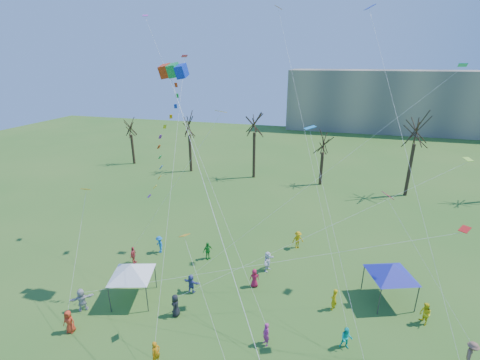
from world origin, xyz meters
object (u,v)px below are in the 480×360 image
(big_box_kite, at_px, (167,145))
(canopy_tent_blue, at_px, (392,270))
(canopy_tent_white, at_px, (131,270))
(distant_building, at_px, (409,101))

(big_box_kite, relative_size, canopy_tent_blue, 5.56)
(big_box_kite, relative_size, canopy_tent_white, 5.64)
(distant_building, distance_m, canopy_tent_white, 82.58)
(canopy_tent_blue, bearing_deg, distant_building, 79.69)
(big_box_kite, distance_m, canopy_tent_white, 9.89)
(canopy_tent_white, xyz_separation_m, canopy_tent_blue, (18.81, 5.11, 0.09))
(distant_building, relative_size, big_box_kite, 2.64)
(big_box_kite, bearing_deg, canopy_tent_white, -145.50)
(canopy_tent_white, bearing_deg, canopy_tent_blue, 15.18)
(canopy_tent_white, bearing_deg, big_box_kite, 34.50)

